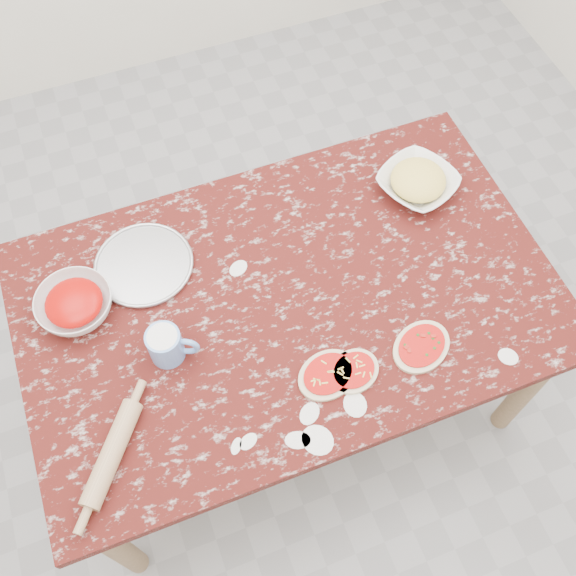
% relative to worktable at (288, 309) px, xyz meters
% --- Properties ---
extents(ground, '(4.00, 4.00, 0.00)m').
position_rel_worktable_xyz_m(ground, '(0.00, 0.00, -0.67)').
color(ground, gray).
extents(worktable, '(1.60, 1.00, 0.75)m').
position_rel_worktable_xyz_m(worktable, '(0.00, 0.00, 0.00)').
color(worktable, '#3F100D').
rests_on(worktable, ground).
extents(pizza_tray, '(0.36, 0.36, 0.01)m').
position_rel_worktable_xyz_m(pizza_tray, '(-0.38, 0.26, 0.09)').
color(pizza_tray, '#B2B2B7').
rests_on(pizza_tray, worktable).
extents(sauce_bowl, '(0.26, 0.26, 0.07)m').
position_rel_worktable_xyz_m(sauce_bowl, '(-0.60, 0.18, 0.12)').
color(sauce_bowl, white).
rests_on(sauce_bowl, worktable).
extents(cheese_bowl, '(0.32, 0.32, 0.06)m').
position_rel_worktable_xyz_m(cheese_bowl, '(0.54, 0.23, 0.11)').
color(cheese_bowl, white).
rests_on(cheese_bowl, worktable).
extents(flour_mug, '(0.14, 0.10, 0.11)m').
position_rel_worktable_xyz_m(flour_mug, '(-0.38, -0.05, 0.14)').
color(flour_mug, '#6796E1').
rests_on(flour_mug, worktable).
extents(pizza_left, '(0.21, 0.18, 0.02)m').
position_rel_worktable_xyz_m(pizza_left, '(0.01, -0.28, 0.09)').
color(pizza_left, beige).
rests_on(pizza_left, worktable).
extents(pizza_mid, '(0.18, 0.17, 0.02)m').
position_rel_worktable_xyz_m(pizza_mid, '(0.08, -0.29, 0.09)').
color(pizza_mid, beige).
rests_on(pizza_mid, worktable).
extents(pizza_right, '(0.23, 0.21, 0.02)m').
position_rel_worktable_xyz_m(pizza_right, '(0.30, -0.29, 0.09)').
color(pizza_right, beige).
rests_on(pizza_right, worktable).
extents(rolling_pin, '(0.22, 0.26, 0.06)m').
position_rel_worktable_xyz_m(rolling_pin, '(-0.60, -0.29, 0.11)').
color(rolling_pin, tan).
rests_on(rolling_pin, worktable).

